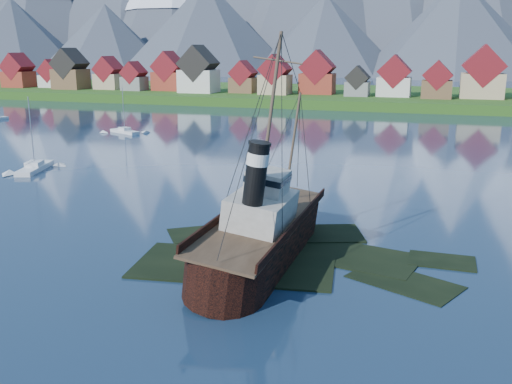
% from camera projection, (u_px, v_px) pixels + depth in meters
% --- Properties ---
extents(ground, '(1400.00, 1400.00, 0.00)m').
position_uv_depth(ground, '(272.00, 262.00, 52.89)').
color(ground, '#172941').
rests_on(ground, ground).
extents(shoal, '(31.71, 21.24, 1.14)m').
position_uv_depth(shoal, '(296.00, 260.00, 54.43)').
color(shoal, black).
rests_on(shoal, ground).
extents(shore_bank, '(600.00, 80.00, 3.20)m').
position_uv_depth(shore_bank, '(402.00, 101.00, 209.61)').
color(shore_bank, '#274814').
rests_on(shore_bank, ground).
extents(seawall, '(600.00, 2.50, 2.00)m').
position_uv_depth(seawall, '(393.00, 112.00, 174.58)').
color(seawall, '#3F3D38').
rests_on(seawall, ground).
extents(town, '(250.96, 16.69, 17.30)m').
position_uv_depth(town, '(304.00, 77.00, 200.84)').
color(town, maroon).
rests_on(town, ground).
extents(tugboat_wreck, '(6.42, 27.65, 21.91)m').
position_uv_depth(tugboat_wreck, '(263.00, 228.00, 53.79)').
color(tugboat_wreck, black).
rests_on(tugboat_wreck, ground).
extents(sailboat_a, '(5.35, 10.42, 12.36)m').
position_uv_depth(sailboat_a, '(35.00, 169.00, 92.12)').
color(sailboat_a, silver).
rests_on(sailboat_a, ground).
extents(sailboat_c, '(8.75, 5.55, 11.13)m').
position_uv_depth(sailboat_c, '(125.00, 132.00, 131.94)').
color(sailboat_c, silver).
rests_on(sailboat_c, ground).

